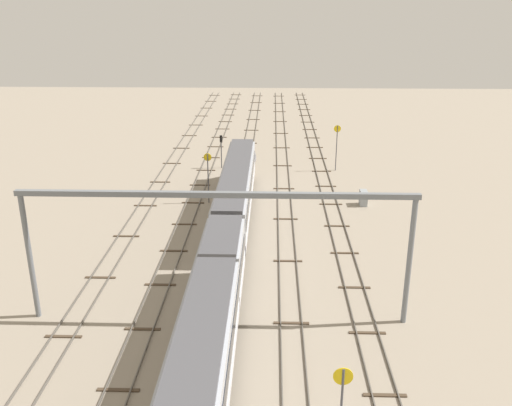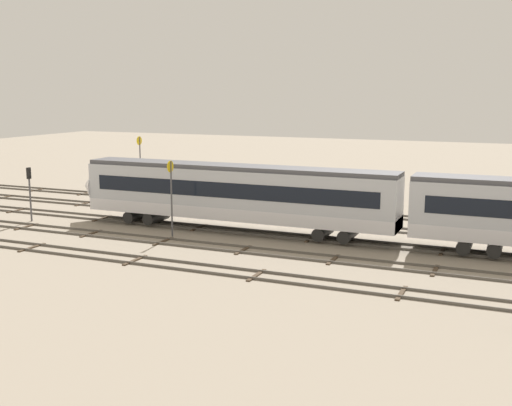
{
  "view_description": "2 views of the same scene",
  "coord_description": "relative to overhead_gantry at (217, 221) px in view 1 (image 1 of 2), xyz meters",
  "views": [
    {
      "loc": [
        -46.29,
        -3.5,
        20.39
      ],
      "look_at": [
        4.24,
        -2.0,
        1.87
      ],
      "focal_mm": 38.73,
      "sensor_mm": 36.0,
      "label": 1
    },
    {
      "loc": [
        -13.45,
        41.24,
        10.25
      ],
      "look_at": [
        3.79,
        1.06,
        2.47
      ],
      "focal_mm": 44.17,
      "sensor_mm": 36.0,
      "label": 2
    }
  ],
  "objects": [
    {
      "name": "speed_sign_near_foreground",
      "position": [
        -11.38,
        -6.88,
        -4.17
      ],
      "size": [
        0.14,
        0.94,
        4.6
      ],
      "color": "#4C4C51",
      "rests_on": "ground"
    },
    {
      "name": "track_near_foreground",
      "position": [
        13.71,
        -9.84,
        -7.14
      ],
      "size": [
        170.19,
        2.4,
        0.16
      ],
      "color": "#59544C",
      "rests_on": "ground"
    },
    {
      "name": "track_second_near",
      "position": [
        13.71,
        -4.91,
        -7.13
      ],
      "size": [
        170.19,
        2.4,
        0.16
      ],
      "color": "#59544C",
      "rests_on": "ground"
    },
    {
      "name": "speed_sign_mid_trackside",
      "position": [
        23.09,
        3.25,
        -3.78
      ],
      "size": [
        0.14,
        0.82,
        5.45
      ],
      "color": "#4C4C51",
      "rests_on": "ground"
    },
    {
      "name": "ground_plane",
      "position": [
        13.71,
        0.01,
        -7.21
      ],
      "size": [
        186.19,
        186.19,
        0.0
      ],
      "primitive_type": "plane",
      "color": "gray"
    },
    {
      "name": "relay_cabinet",
      "position": [
        22.81,
        -13.24,
        -6.41
      ],
      "size": [
        1.34,
        0.74,
        1.6
      ],
      "color": "gray",
      "rests_on": "ground"
    },
    {
      "name": "track_far_background",
      "position": [
        13.71,
        9.86,
        -7.13
      ],
      "size": [
        170.19,
        2.4,
        0.16
      ],
      "color": "#59544C",
      "rests_on": "ground"
    },
    {
      "name": "track_with_train",
      "position": [
        13.71,
        0.01,
        -7.13
      ],
      "size": [
        170.19,
        2.4,
        0.16
      ],
      "color": "#59544C",
      "rests_on": "ground"
    },
    {
      "name": "speed_sign_far_trackside",
      "position": [
        35.55,
        -11.64,
        -3.5
      ],
      "size": [
        0.14,
        0.87,
        5.85
      ],
      "color": "#4C4C51",
      "rests_on": "ground"
    },
    {
      "name": "track_second_far",
      "position": [
        13.71,
        4.94,
        -7.14
      ],
      "size": [
        170.19,
        2.4,
        0.16
      ],
      "color": "#59544C",
      "rests_on": "ground"
    },
    {
      "name": "signal_light_trackside_departure",
      "position": [
        36.22,
        3.03,
        -4.36
      ],
      "size": [
        0.31,
        0.32,
        4.32
      ],
      "color": "#4C4C51",
      "rests_on": "ground"
    },
    {
      "name": "overhead_gantry",
      "position": [
        0.0,
        0.0,
        0.0
      ],
      "size": [
        0.4,
        25.57,
        9.17
      ],
      "color": "slate",
      "rests_on": "ground"
    }
  ]
}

